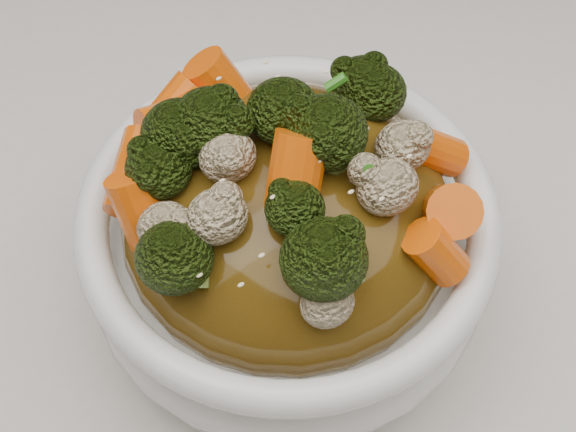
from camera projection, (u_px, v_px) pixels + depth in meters
tablecloth at (357, 328)px, 0.47m from camera, size 1.20×0.80×0.04m
bowl at (288, 249)px, 0.43m from camera, size 0.23×0.23×0.08m
sauce_base at (288, 219)px, 0.41m from camera, size 0.18×0.18×0.08m
carrots at (288, 143)px, 0.36m from camera, size 0.18×0.18×0.04m
broccoli at (288, 145)px, 0.36m from camera, size 0.18×0.18×0.04m
cauliflower at (288, 148)px, 0.36m from camera, size 0.18×0.18×0.03m
scallions at (288, 142)px, 0.36m from camera, size 0.14×0.14×0.02m
sesame_seeds at (288, 142)px, 0.36m from camera, size 0.17×0.17×0.01m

